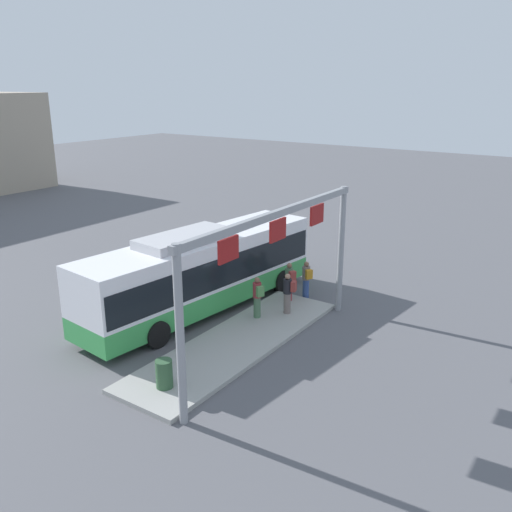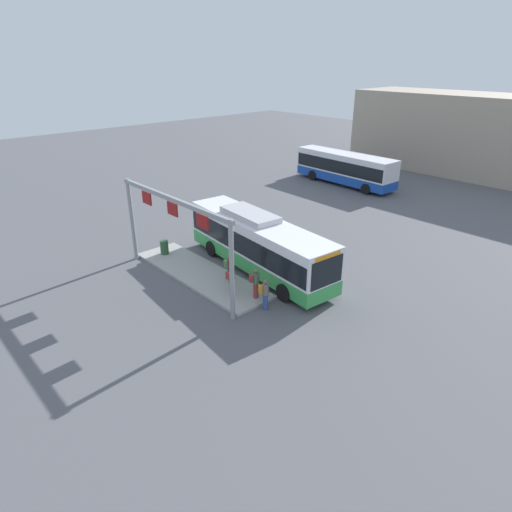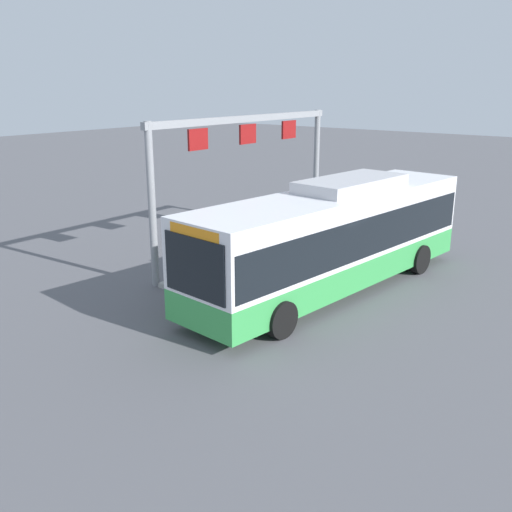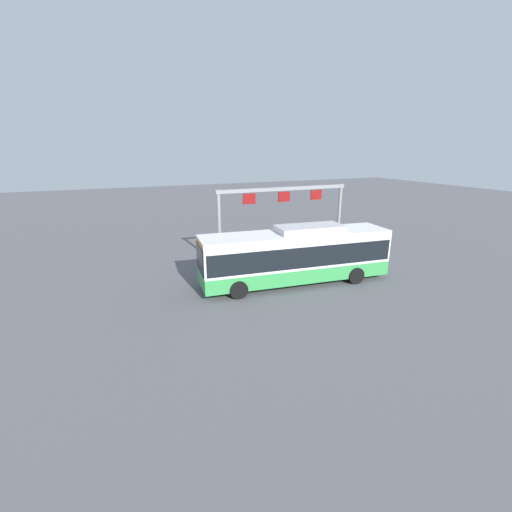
{
  "view_description": "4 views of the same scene",
  "coord_description": "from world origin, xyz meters",
  "px_view_note": "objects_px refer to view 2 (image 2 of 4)",
  "views": [
    {
      "loc": [
        -16.1,
        -13.76,
        9.04
      ],
      "look_at": [
        3.49,
        -0.29,
        1.49
      ],
      "focal_mm": 38.41,
      "sensor_mm": 36.0,
      "label": 1
    },
    {
      "loc": [
        17.51,
        -16.35,
        11.85
      ],
      "look_at": [
        1.49,
        -1.58,
        1.88
      ],
      "focal_mm": 30.85,
      "sensor_mm": 36.0,
      "label": 2
    },
    {
      "loc": [
        15.02,
        8.58,
        6.27
      ],
      "look_at": [
        3.34,
        -0.44,
        1.82
      ],
      "focal_mm": 40.3,
      "sensor_mm": 36.0,
      "label": 3
    },
    {
      "loc": [
        10.02,
        17.16,
        7.76
      ],
      "look_at": [
        1.96,
        -1.34,
        1.55
      ],
      "focal_mm": 24.67,
      "sensor_mm": 36.0,
      "label": 4
    }
  ],
  "objects_px": {
    "bus_main": "(258,242)",
    "bus_background_left": "(345,167)",
    "person_waiting_mid": "(230,268)",
    "person_waiting_far": "(255,282)",
    "person_waiting_near": "(231,279)",
    "person_boarding": "(265,294)",
    "trash_bin": "(164,247)"
  },
  "relations": [
    {
      "from": "bus_background_left",
      "to": "person_waiting_mid",
      "type": "distance_m",
      "value": 23.73
    },
    {
      "from": "bus_background_left",
      "to": "trash_bin",
      "type": "height_order",
      "value": "bus_background_left"
    },
    {
      "from": "bus_main",
      "to": "trash_bin",
      "type": "height_order",
      "value": "bus_main"
    },
    {
      "from": "person_boarding",
      "to": "person_waiting_far",
      "type": "bearing_deg",
      "value": 109.04
    },
    {
      "from": "bus_main",
      "to": "bus_background_left",
      "type": "xyz_separation_m",
      "value": [
        -8.34,
        19.55,
        -0.03
      ]
    },
    {
      "from": "bus_background_left",
      "to": "person_waiting_near",
      "type": "height_order",
      "value": "bus_background_left"
    },
    {
      "from": "bus_background_left",
      "to": "person_waiting_mid",
      "type": "bearing_deg",
      "value": -66.08
    },
    {
      "from": "person_waiting_near",
      "to": "trash_bin",
      "type": "distance_m",
      "value": 6.96
    },
    {
      "from": "person_waiting_mid",
      "to": "person_waiting_far",
      "type": "height_order",
      "value": "same"
    },
    {
      "from": "bus_main",
      "to": "person_boarding",
      "type": "height_order",
      "value": "bus_main"
    },
    {
      "from": "person_waiting_far",
      "to": "person_waiting_near",
      "type": "bearing_deg",
      "value": 146.82
    },
    {
      "from": "person_boarding",
      "to": "person_waiting_near",
      "type": "height_order",
      "value": "person_waiting_near"
    },
    {
      "from": "person_waiting_near",
      "to": "person_waiting_far",
      "type": "relative_size",
      "value": 1.0
    },
    {
      "from": "bus_main",
      "to": "trash_bin",
      "type": "relative_size",
      "value": 12.71
    },
    {
      "from": "person_boarding",
      "to": "person_waiting_near",
      "type": "distance_m",
      "value": 2.21
    },
    {
      "from": "person_waiting_mid",
      "to": "person_waiting_far",
      "type": "bearing_deg",
      "value": -64.42
    },
    {
      "from": "person_waiting_near",
      "to": "person_waiting_mid",
      "type": "distance_m",
      "value": 1.3
    },
    {
      "from": "bus_background_left",
      "to": "person_waiting_far",
      "type": "bearing_deg",
      "value": -61.36
    },
    {
      "from": "trash_bin",
      "to": "person_boarding",
      "type": "bearing_deg",
      "value": 1.39
    },
    {
      "from": "bus_main",
      "to": "trash_bin",
      "type": "xyz_separation_m",
      "value": [
        -5.54,
        -3.12,
        -1.2
      ]
    },
    {
      "from": "person_waiting_near",
      "to": "trash_bin",
      "type": "bearing_deg",
      "value": 75.01
    },
    {
      "from": "person_waiting_mid",
      "to": "person_boarding",
      "type": "bearing_deg",
      "value": -68.18
    },
    {
      "from": "bus_background_left",
      "to": "person_waiting_near",
      "type": "bearing_deg",
      "value": -64.47
    },
    {
      "from": "person_boarding",
      "to": "bus_background_left",
      "type": "bearing_deg",
      "value": 61.93
    },
    {
      "from": "bus_background_left",
      "to": "person_waiting_mid",
      "type": "height_order",
      "value": "bus_background_left"
    },
    {
      "from": "bus_main",
      "to": "bus_background_left",
      "type": "distance_m",
      "value": 21.25
    },
    {
      "from": "bus_main",
      "to": "trash_bin",
      "type": "bearing_deg",
      "value": -144.8
    },
    {
      "from": "trash_bin",
      "to": "person_waiting_mid",
      "type": "bearing_deg",
      "value": 5.8
    },
    {
      "from": "bus_main",
      "to": "person_boarding",
      "type": "bearing_deg",
      "value": -33.19
    },
    {
      "from": "person_waiting_near",
      "to": "person_waiting_far",
      "type": "xyz_separation_m",
      "value": [
        1.18,
        0.65,
        0.0
      ]
    },
    {
      "from": "person_waiting_near",
      "to": "person_waiting_mid",
      "type": "xyz_separation_m",
      "value": [
        -1.05,
        0.76,
        0.0
      ]
    },
    {
      "from": "bus_main",
      "to": "person_waiting_mid",
      "type": "relative_size",
      "value": 6.85
    }
  ]
}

